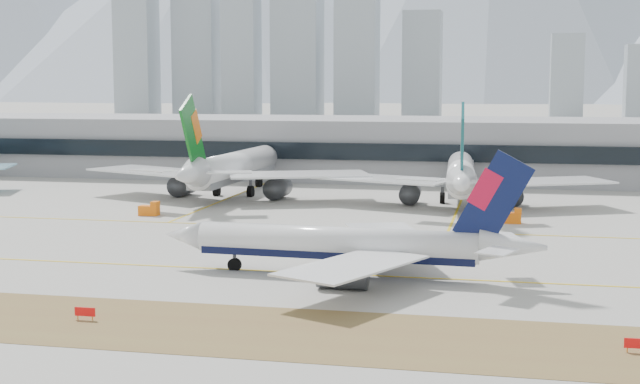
% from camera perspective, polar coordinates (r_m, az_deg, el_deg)
% --- Properties ---
extents(ground, '(3000.00, 3000.00, 0.00)m').
position_cam_1_polar(ground, '(119.38, -3.24, -4.56)').
color(ground, '#A3A199').
rests_on(ground, ground).
extents(taxiing_airliner, '(48.64, 42.24, 16.34)m').
position_cam_1_polar(taxiing_airliner, '(110.30, 1.92, -3.42)').
color(taxiing_airliner, white).
rests_on(taxiing_airliner, ground).
extents(widebody_eva, '(62.39, 60.91, 22.24)m').
position_cam_1_polar(widebody_eva, '(189.05, -5.68, 1.48)').
color(widebody_eva, white).
rests_on(widebody_eva, ground).
extents(widebody_cathay, '(58.80, 57.58, 20.99)m').
position_cam_1_polar(widebody_cathay, '(178.61, 9.01, 1.00)').
color(widebody_cathay, white).
rests_on(widebody_cathay, ground).
extents(terminal, '(280.00, 43.10, 15.00)m').
position_cam_1_polar(terminal, '(230.33, 4.29, 2.86)').
color(terminal, gray).
rests_on(terminal, ground).
extents(hold_sign_left, '(2.20, 0.15, 1.35)m').
position_cam_1_polar(hold_sign_left, '(93.70, -14.81, -7.43)').
color(hold_sign_left, red).
rests_on(hold_sign_left, ground).
extents(hold_sign_right, '(2.20, 0.15, 1.35)m').
position_cam_1_polar(hold_sign_right, '(84.78, 19.62, -9.13)').
color(hold_sign_right, red).
rests_on(hold_sign_right, ground).
extents(gse_c, '(3.55, 2.00, 2.60)m').
position_cam_1_polar(gse_c, '(156.34, 12.17, -1.58)').
color(gse_c, orange).
rests_on(gse_c, ground).
extents(gse_b, '(3.55, 2.00, 2.60)m').
position_cam_1_polar(gse_b, '(164.72, -10.83, -1.12)').
color(gse_b, orange).
rests_on(gse_b, ground).
extents(city_skyline, '(342.00, 49.80, 140.00)m').
position_cam_1_polar(city_skyline, '(583.34, -1.65, 9.48)').
color(city_skyline, '#95A1AA').
rests_on(city_skyline, ground).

